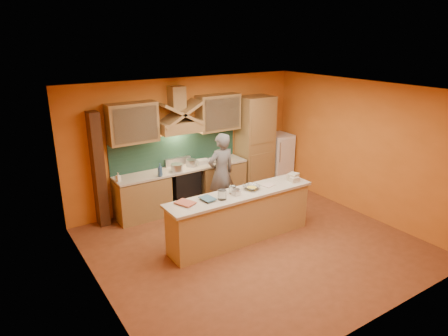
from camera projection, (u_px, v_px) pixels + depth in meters
floor at (254, 244)px, 7.31m from camera, size 5.50×5.00×0.01m
ceiling at (258, 91)px, 6.42m from camera, size 5.50×5.00×0.01m
wall_back at (188, 141)px, 8.85m from camera, size 5.50×0.02×2.80m
wall_front at (380, 229)px, 4.88m from camera, size 5.50×0.02×2.80m
wall_left at (96, 209)px, 5.44m from camera, size 0.02×5.00×2.80m
wall_right at (361, 149)px, 8.29m from camera, size 0.02×5.00×2.80m
base_cabinet_left at (142, 198)px, 8.28m from camera, size 1.10×0.60×0.86m
base_cabinet_right at (220, 181)px, 9.26m from camera, size 1.10×0.60×0.86m
counter_top at (183, 169)px, 8.62m from camera, size 3.00×0.62×0.04m
stove at (183, 188)px, 8.76m from camera, size 0.60×0.58×0.90m
backsplash at (176, 150)px, 8.73m from camera, size 3.00×0.03×0.70m
range_hood at (180, 126)px, 8.36m from camera, size 0.92×0.50×0.24m
hood_chimney at (177, 98)px, 8.26m from camera, size 0.30×0.30×0.50m
upper_cabinet_left at (132, 123)px, 7.85m from camera, size 1.00×0.35×0.80m
upper_cabinet_right at (218, 113)px, 8.88m from camera, size 1.00×0.35×0.80m
pantry_column at (255, 144)px, 9.54m from camera, size 0.80×0.60×2.30m
fridge at (278, 159)px, 10.09m from camera, size 0.58×0.60×1.30m
trim_column_left at (98, 170)px, 7.75m from camera, size 0.20×0.30×2.30m
island_body at (241, 218)px, 7.36m from camera, size 2.80×0.55×0.88m
island_top at (241, 194)px, 7.21m from camera, size 2.90×0.62×0.05m
person at (221, 173)px, 8.43m from camera, size 0.65×0.44×1.74m
pot_large at (177, 168)px, 8.37m from camera, size 0.25×0.25×0.16m
pot_small at (191, 164)px, 8.70m from camera, size 0.29×0.29×0.15m
soap_bottle_a at (118, 177)px, 7.80m from camera, size 0.10×0.10×0.17m
soap_bottle_b at (160, 170)px, 8.06m from camera, size 0.11×0.11×0.27m
bowl_back at (213, 160)px, 8.99m from camera, size 0.31×0.31×0.07m
dish_rack at (203, 161)px, 8.88m from camera, size 0.28×0.24×0.09m
book_lower at (181, 205)px, 6.63m from camera, size 0.35×0.39×0.03m
book_upper at (203, 200)px, 6.80m from camera, size 0.23×0.30×0.02m
jar_large at (222, 195)px, 6.88m from camera, size 0.16×0.16×0.17m
jar_small at (233, 190)px, 7.14m from camera, size 0.16×0.16×0.14m
kitchen_scale at (236, 193)px, 7.07m from camera, size 0.13×0.13×0.10m
mixing_bowl at (252, 187)px, 7.35m from camera, size 0.36×0.36×0.07m
cloth at (268, 185)px, 7.53m from camera, size 0.25×0.21×0.01m
grocery_bag_a at (293, 177)px, 7.80m from camera, size 0.25×0.23×0.14m
grocery_bag_b at (294, 180)px, 7.70m from camera, size 0.17×0.14×0.10m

